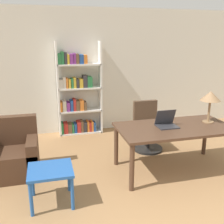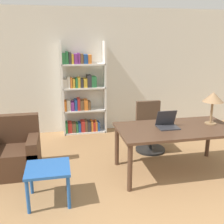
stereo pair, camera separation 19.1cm
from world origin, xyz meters
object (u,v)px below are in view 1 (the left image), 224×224
laptop (166,123)px  office_chair (147,129)px  side_table_blue (51,174)px  armchair (12,156)px  desk (175,132)px  bookshelf (77,95)px  table_lamp (210,97)px

laptop → office_chair: size_ratio=0.34×
laptop → side_table_blue: (-1.80, -0.46, -0.39)m
office_chair → armchair: (-2.41, -0.40, -0.11)m
desk → office_chair: size_ratio=1.95×
side_table_blue → bookshelf: (0.67, 2.51, 0.47)m
side_table_blue → armchair: 1.09m
table_lamp → bookshelf: bearing=133.0°
office_chair → armchair: 2.44m
laptop → office_chair: 0.95m
laptop → bookshelf: 2.35m
laptop → table_lamp: table_lamp is taller
side_table_blue → armchair: size_ratio=0.63×
desk → laptop: laptop is taller
side_table_blue → bookshelf: bearing=75.2°
desk → table_lamp: size_ratio=3.48×
desk → armchair: (-2.49, 0.51, -0.36)m
side_table_blue → bookshelf: 2.64m
desk → side_table_blue: bearing=-167.8°
office_chair → table_lamp: bearing=-49.6°
side_table_blue → table_lamp: bearing=10.8°
desk → bookshelf: 2.46m
office_chair → bookshelf: size_ratio=0.46×
table_lamp → office_chair: bearing=130.4°
table_lamp → side_table_blue: 2.71m
office_chair → desk: bearing=-84.7°
office_chair → side_table_blue: (-1.84, -1.32, 0.00)m
laptop → armchair: laptop is taller
laptop → office_chair: laptop is taller
laptop → side_table_blue: size_ratio=0.57×
office_chair → bookshelf: (-1.18, 1.19, 0.47)m
desk → table_lamp: bearing=6.4°
table_lamp → armchair: size_ratio=0.59×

